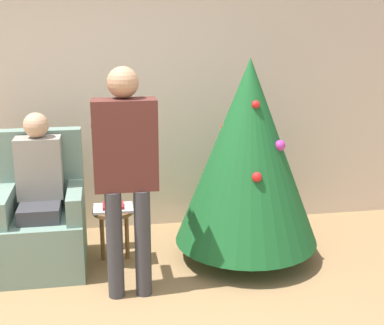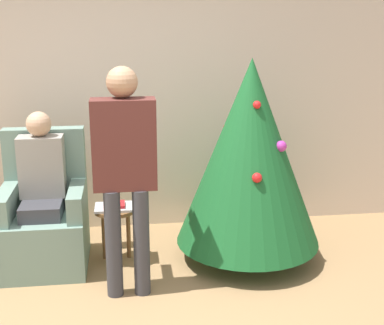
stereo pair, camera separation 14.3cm
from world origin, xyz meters
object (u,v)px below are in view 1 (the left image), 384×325
(person_seated, at_px, (39,185))
(side_stool, at_px, (114,220))
(christmas_tree, at_px, (248,152))
(person_standing, at_px, (126,162))
(armchair, at_px, (43,223))

(person_seated, distance_m, side_stool, 0.66)
(christmas_tree, relative_size, person_standing, 1.01)
(christmas_tree, bearing_deg, person_seated, 177.17)
(christmas_tree, relative_size, side_stool, 3.58)
(armchair, distance_m, side_stool, 0.58)
(person_standing, height_order, side_stool, person_standing)
(christmas_tree, xyz_separation_m, person_standing, (-1.02, -0.44, 0.09))
(christmas_tree, height_order, person_seated, christmas_tree)
(person_seated, distance_m, person_standing, 0.91)
(person_seated, relative_size, person_standing, 0.76)
(armchair, height_order, person_seated, person_seated)
(person_standing, bearing_deg, side_stool, 100.22)
(person_standing, distance_m, side_stool, 0.82)
(armchair, distance_m, person_seated, 0.34)
(person_standing, bearing_deg, armchair, 140.06)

